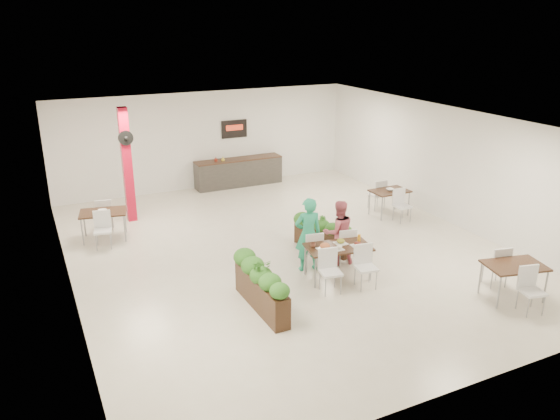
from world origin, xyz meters
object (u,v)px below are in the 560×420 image
at_px(service_counter, 239,171).
at_px(side_table_a, 103,216).
at_px(side_table_c, 514,270).
at_px(red_column, 127,164).
at_px(main_table, 338,251).
at_px(diner_woman, 338,232).
at_px(diner_man, 308,234).
at_px(planter_left, 261,285).
at_px(planter_right, 322,232).
at_px(side_table_b, 390,195).

relative_size(service_counter, side_table_a, 1.80).
bearing_deg(side_table_c, side_table_a, 148.27).
distance_m(red_column, side_table_c, 10.10).
bearing_deg(main_table, diner_woman, 57.85).
relative_size(diner_man, diner_woman, 1.12).
bearing_deg(side_table_a, red_column, 62.12).
bearing_deg(planter_left, main_table, 14.21).
relative_size(diner_man, side_table_c, 1.03).
distance_m(diner_man, planter_left, 2.07).
height_order(red_column, planter_right, red_column).
bearing_deg(side_table_b, red_column, 156.38).
bearing_deg(diner_woman, side_table_b, -134.72).
bearing_deg(side_table_a, diner_woman, -28.36).
bearing_deg(side_table_b, side_table_c, -99.56).
relative_size(diner_woman, planter_right, 0.94).
bearing_deg(planter_right, diner_woman, -93.47).
distance_m(service_counter, side_table_b, 5.47).
xyz_separation_m(red_column, side_table_c, (6.07, -8.00, -1.02)).
distance_m(diner_woman, planter_right, 0.88).
distance_m(main_table, diner_woman, 0.78).
bearing_deg(main_table, side_table_c, -40.73).
bearing_deg(planter_left, service_counter, 71.38).
bearing_deg(side_table_c, planter_right, 133.46).
height_order(red_column, side_table_a, red_column).
distance_m(red_column, diner_woman, 6.32).
xyz_separation_m(service_counter, planter_left, (-2.71, -8.04, 0.03)).
height_order(service_counter, side_table_c, service_counter).
bearing_deg(diner_woman, service_counter, -82.25).
bearing_deg(diner_woman, side_table_a, -30.08).
bearing_deg(planter_right, service_counter, 88.21).
xyz_separation_m(service_counter, side_table_b, (2.83, -4.67, 0.13)).
bearing_deg(side_table_c, side_table_b, 94.59).
distance_m(diner_man, side_table_b, 4.46).
xyz_separation_m(red_column, diner_woman, (3.76, -5.00, -0.87)).
bearing_deg(service_counter, side_table_a, -148.79).
bearing_deg(side_table_c, main_table, 152.17).
height_order(service_counter, diner_woman, service_counter).
xyz_separation_m(red_column, planter_right, (3.81, -4.17, -1.16)).
bearing_deg(diner_man, planter_right, -125.85).
xyz_separation_m(diner_man, side_table_c, (3.11, -3.00, -0.24)).
distance_m(service_counter, planter_right, 6.04).
relative_size(service_counter, diner_man, 1.75).
bearing_deg(diner_man, main_table, 130.56).
bearing_deg(side_table_b, planter_left, -149.97).
bearing_deg(planter_right, side_table_c, -59.43).
relative_size(diner_man, planter_right, 1.05).
height_order(side_table_a, side_table_c, same).
relative_size(red_column, service_counter, 1.07).
height_order(main_table, side_table_a, same).
height_order(diner_man, side_table_b, diner_man).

